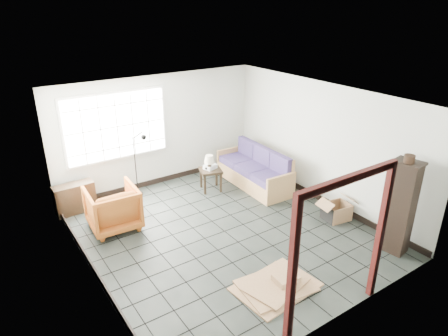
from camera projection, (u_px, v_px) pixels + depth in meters
ground at (225, 231)px, 7.72m from camera, size 5.50×5.50×0.00m
room_shell at (224, 150)px, 7.08m from camera, size 5.02×5.52×2.61m
window_panel at (116, 126)px, 8.63m from camera, size 2.32×0.08×1.52m
doorway_trim at (343, 233)px, 5.12m from camera, size 1.80×0.08×2.20m
futon_sofa at (256, 172)px, 9.53m from camera, size 0.86×2.11×0.92m
armchair at (113, 206)px, 7.67m from camera, size 0.96×0.91×0.94m
side_table at (211, 173)px, 9.23m from camera, size 0.59×0.59×0.52m
table_lamp at (209, 160)px, 9.04m from camera, size 0.26×0.26×0.36m
projector at (210, 167)px, 9.21m from camera, size 0.33×0.29×0.10m
floor_lamp at (140, 162)px, 8.87m from camera, size 0.41×0.26×1.49m
console_shelf at (75, 198)px, 8.31m from camera, size 0.82×0.34×0.63m
tall_shelf at (400, 207)px, 6.81m from camera, size 0.42×0.51×1.71m
pot at (409, 159)px, 6.41m from camera, size 0.18×0.18×0.13m
open_box at (336, 211)px, 8.09m from camera, size 0.87×0.52×0.46m
cardboard_pile at (277, 285)px, 6.21m from camera, size 1.33×1.00×0.18m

